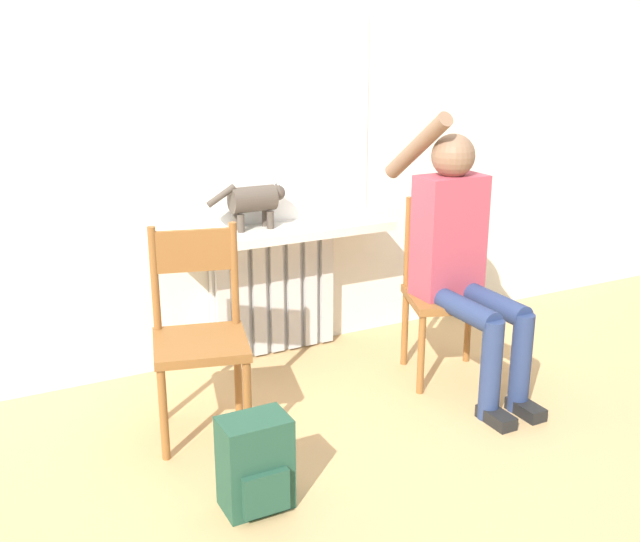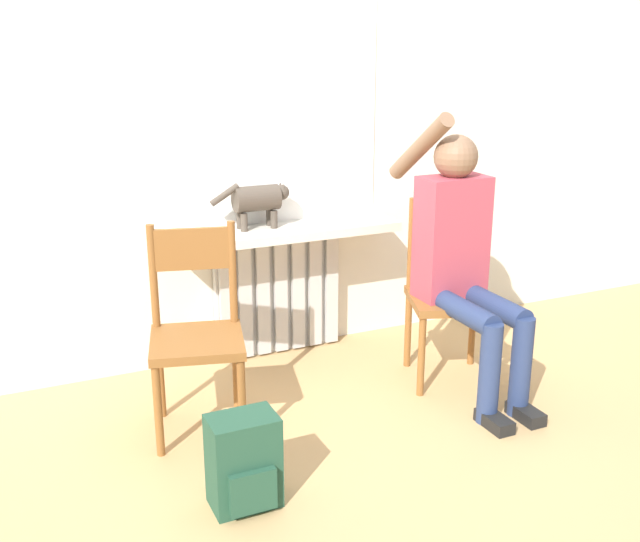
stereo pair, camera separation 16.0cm
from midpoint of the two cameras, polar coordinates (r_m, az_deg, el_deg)
The scene contains 10 objects.
ground_plane at distance 3.42m, azimuth 5.58°, elevation -13.03°, with size 12.00×12.00×0.00m, color tan.
wall_with_window at distance 4.07m, azimuth -2.68°, elevation 12.08°, with size 7.00×0.06×2.70m.
radiator at distance 4.21m, azimuth -2.10°, elevation -1.66°, with size 0.73×0.08×0.70m.
windowsill at distance 4.01m, azimuth -1.59°, elevation 2.98°, with size 1.27×0.30×0.05m.
window_glass at distance 4.04m, azimuth -2.50°, elevation 12.42°, with size 1.22×0.01×1.25m.
chair_left at distance 3.37m, azimuth -8.06°, elevation -4.50°, with size 0.49×0.49×0.94m.
chair_right at distance 3.93m, azimuth 10.94°, elevation -1.46°, with size 0.52×0.52×0.94m.
person at distance 3.76m, azimuth 12.04°, elevation 1.33°, with size 0.36×1.04×1.40m.
cat at distance 3.97m, azimuth -3.58°, elevation 5.44°, with size 0.44×0.13×0.25m.
backpack at distance 2.94m, azimuth -4.21°, elevation -14.37°, with size 0.26×0.20×0.37m.
Camera 2 is at (-1.44, -2.57, 1.72)m, focal length 42.00 mm.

